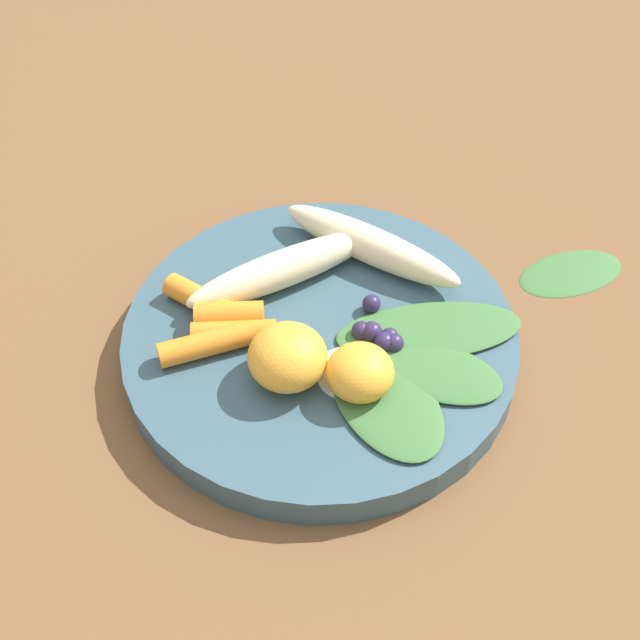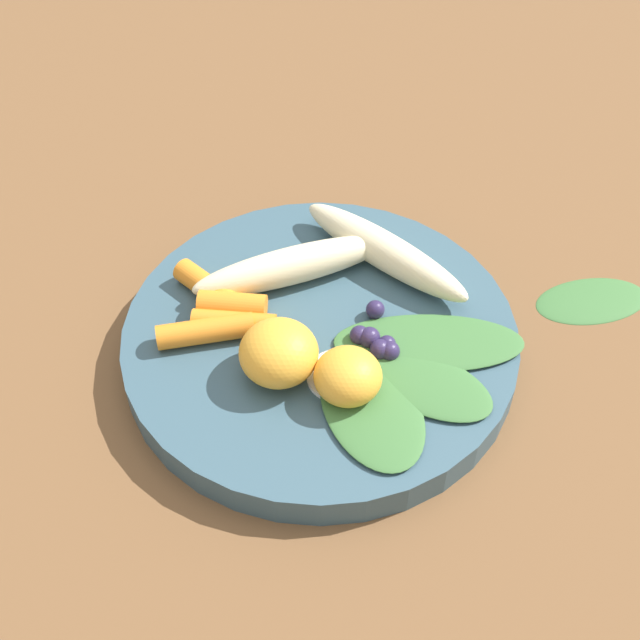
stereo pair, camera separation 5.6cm
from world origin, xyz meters
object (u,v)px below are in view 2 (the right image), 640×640
(bowl, at_px, (320,341))
(kale_leaf_stray, at_px, (592,299))
(banana_peeled_right, at_px, (385,251))
(banana_peeled_left, at_px, (292,266))
(orange_segment_near, at_px, (348,376))

(bowl, bearing_deg, kale_leaf_stray, -143.72)
(banana_peeled_right, bearing_deg, bowl, 96.28)
(bowl, relative_size, kale_leaf_stray, 3.13)
(banana_peeled_left, distance_m, orange_segment_near, 0.11)
(banana_peeled_left, xyz_separation_m, orange_segment_near, (-0.07, 0.08, 0.00))
(banana_peeled_left, bearing_deg, banana_peeled_right, 172.76)
(bowl, height_order, banana_peeled_right, banana_peeled_right)
(banana_peeled_left, relative_size, banana_peeled_right, 1.00)
(banana_peeled_left, xyz_separation_m, kale_leaf_stray, (-0.20, -0.09, -0.03))
(bowl, xyz_separation_m, banana_peeled_left, (0.04, -0.04, 0.03))
(bowl, bearing_deg, orange_segment_near, 130.42)
(banana_peeled_right, distance_m, kale_leaf_stray, 0.16)
(bowl, xyz_separation_m, orange_segment_near, (-0.04, 0.04, 0.03))
(bowl, relative_size, banana_peeled_left, 1.85)
(bowl, distance_m, kale_leaf_stray, 0.21)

